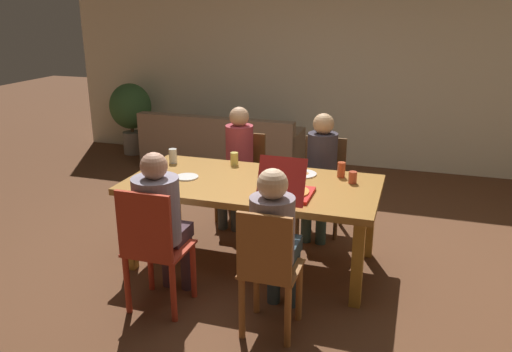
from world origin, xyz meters
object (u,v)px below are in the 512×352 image
object	(u,v)px
chair_0	(153,247)
drinking_glass_3	(353,177)
chair_2	(268,271)
plate_0	(302,174)
drinking_glass_2	(234,159)
couch	(221,149)
dining_table	(252,190)
person_0	(160,215)
drinking_glass_1	(173,156)
person_1	(321,166)
pizza_box_0	(288,191)
plate_1	(187,177)
potted_plant	(131,110)
drinking_glass_0	(341,170)
chair_1	(323,179)
person_3	(237,157)
chair_3	(242,172)
person_2	(275,234)

from	to	relation	value
chair_0	drinking_glass_3	size ratio (longest dim) A/B	9.60
chair_2	plate_0	distance (m)	1.32
chair_0	drinking_glass_2	xyz separation A→B (m)	(0.13, 1.34, 0.29)
couch	dining_table	bearing A→B (deg)	-62.96
person_0	drinking_glass_1	size ratio (longest dim) A/B	8.80
dining_table	person_1	world-z (taller)	person_1
pizza_box_0	drinking_glass_2	size ratio (longest dim) A/B	4.10
chair_0	plate_1	size ratio (longest dim) A/B	4.79
person_0	potted_plant	bearing A→B (deg)	123.63
drinking_glass_1	potted_plant	world-z (taller)	potted_plant
chair_2	person_0	bearing A→B (deg)	169.21
plate_0	potted_plant	bearing A→B (deg)	142.20
person_0	drinking_glass_0	xyz separation A→B (m)	(1.13, 1.16, 0.11)
chair_1	person_3	world-z (taller)	person_3
person_0	chair_3	world-z (taller)	person_0
plate_0	drinking_glass_2	world-z (taller)	drinking_glass_2
plate_1	couch	distance (m)	2.66
chair_1	person_0	bearing A→B (deg)	-116.49
dining_table	drinking_glass_2	xyz separation A→B (m)	(-0.31, 0.40, 0.14)
person_3	plate_0	bearing A→B (deg)	-33.66
drinking_glass_2	drinking_glass_3	size ratio (longest dim) A/B	1.19
person_2	plate_0	xyz separation A→B (m)	(-0.08, 1.14, 0.07)
chair_1	drinking_glass_0	size ratio (longest dim) A/B	6.95
drinking_glass_1	person_1	bearing A→B (deg)	20.81
person_3	plate_0	world-z (taller)	person_3
chair_2	person_3	world-z (taller)	person_3
pizza_box_0	drinking_glass_0	size ratio (longest dim) A/B	3.71
couch	drinking_glass_1	bearing A→B (deg)	-80.20
chair_2	potted_plant	size ratio (longest dim) A/B	0.88
person_1	dining_table	bearing A→B (deg)	-118.72
chair_1	plate_1	distance (m)	1.44
drinking_glass_3	couch	xyz separation A→B (m)	(-2.06, 2.23, -0.52)
plate_0	drinking_glass_3	bearing A→B (deg)	-11.84
person_0	drinking_glass_3	size ratio (longest dim) A/B	11.90
drinking_glass_2	drinking_glass_3	xyz separation A→B (m)	(1.11, -0.18, -0.01)
person_0	chair_2	world-z (taller)	person_0
drinking_glass_2	person_0	bearing A→B (deg)	-96.24
dining_table	drinking_glass_0	size ratio (longest dim) A/B	15.97
drinking_glass_2	potted_plant	size ratio (longest dim) A/B	0.11
chair_0	plate_0	bearing A→B (deg)	57.73
pizza_box_0	potted_plant	distance (m)	4.41
drinking_glass_1	drinking_glass_2	distance (m)	0.58
person_0	plate_0	size ratio (longest dim) A/B	4.63
person_1	drinking_glass_0	xyz separation A→B (m)	(0.26, -0.43, 0.12)
person_2	chair_3	size ratio (longest dim) A/B	1.34
drinking_glass_1	potted_plant	distance (m)	3.16
chair_1	chair_0	bearing A→B (deg)	-114.84
dining_table	drinking_glass_2	world-z (taller)	drinking_glass_2
person_1	drinking_glass_2	xyz separation A→B (m)	(-0.74, -0.38, 0.11)
person_2	chair_3	distance (m)	2.03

